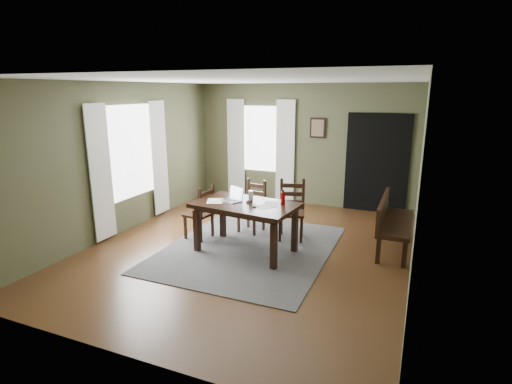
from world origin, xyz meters
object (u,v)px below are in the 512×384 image
at_px(laptop, 234,197).
at_px(bench, 391,219).
at_px(chair_back_left, 253,207).
at_px(chair_end, 201,213).
at_px(chair_back_right, 292,210).
at_px(dining_table, 246,209).
at_px(water_bottle, 283,198).

bearing_deg(laptop, bench, 45.24).
bearing_deg(chair_back_left, bench, 9.69).
bearing_deg(chair_end, chair_back_right, 121.70).
bearing_deg(chair_back_left, chair_end, -125.35).
height_order(dining_table, bench, bench).
relative_size(chair_back_left, water_bottle, 4.03).
distance_m(bench, water_bottle, 1.83).
distance_m(dining_table, chair_end, 1.02).
relative_size(dining_table, bench, 1.11).
distance_m(dining_table, laptop, 0.30).
bearing_deg(laptop, chair_back_right, 71.49).
relative_size(dining_table, chair_end, 1.79).
bearing_deg(bench, dining_table, 115.11).
distance_m(chair_end, chair_back_right, 1.59).
relative_size(dining_table, chair_back_left, 1.80).
bearing_deg(dining_table, chair_end, 173.07).
bearing_deg(chair_back_right, chair_end, -170.53).
xyz_separation_m(dining_table, chair_end, (-0.96, 0.23, -0.24)).
bearing_deg(chair_back_right, laptop, -147.25).
bearing_deg(laptop, chair_back_left, 116.34).
distance_m(dining_table, chair_back_left, 1.02).
xyz_separation_m(dining_table, laptop, (-0.25, 0.08, 0.16)).
bearing_deg(chair_end, dining_table, 84.00).
height_order(dining_table, chair_end, chair_end).
height_order(chair_end, water_bottle, water_bottle).
relative_size(dining_table, water_bottle, 7.26).
relative_size(chair_end, laptop, 2.45).
bearing_deg(water_bottle, bench, 27.79).
xyz_separation_m(chair_end, laptop, (0.71, -0.15, 0.40)).
distance_m(chair_back_left, laptop, 0.96).
height_order(dining_table, chair_back_right, chair_back_right).
bearing_deg(chair_back_left, laptop, -79.47).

